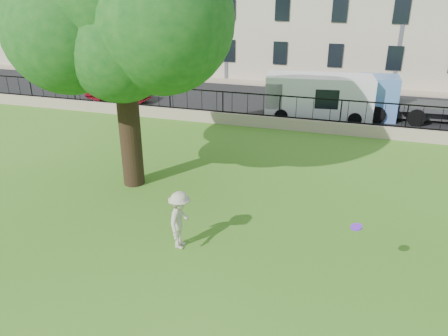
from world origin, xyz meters
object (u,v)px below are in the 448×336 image
(white_van, at_px, (318,97))
(blue_truck, at_px, (412,100))
(man, at_px, (180,220))
(frisbee, at_px, (356,227))
(red_sedan, at_px, (118,91))

(white_van, distance_m, blue_truck, 4.92)
(man, distance_m, white_van, 14.16)
(frisbee, xyz_separation_m, red_sedan, (-14.54, 14.49, -1.11))
(white_van, xyz_separation_m, blue_truck, (4.82, 1.00, -0.02))
(white_van, height_order, blue_truck, white_van)
(frisbee, height_order, blue_truck, blue_truck)
(man, distance_m, frisbee, 4.75)
(man, relative_size, white_van, 0.31)
(man, height_order, white_van, white_van)
(frisbee, relative_size, blue_truck, 0.05)
(white_van, bearing_deg, blue_truck, 5.00)
(man, height_order, frisbee, frisbee)
(red_sedan, xyz_separation_m, blue_truck, (17.09, 1.00, 0.51))
(man, relative_size, blue_truck, 0.31)
(frisbee, distance_m, white_van, 14.68)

